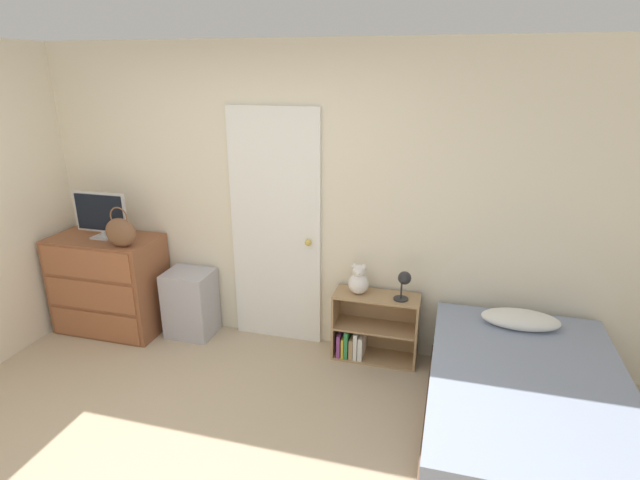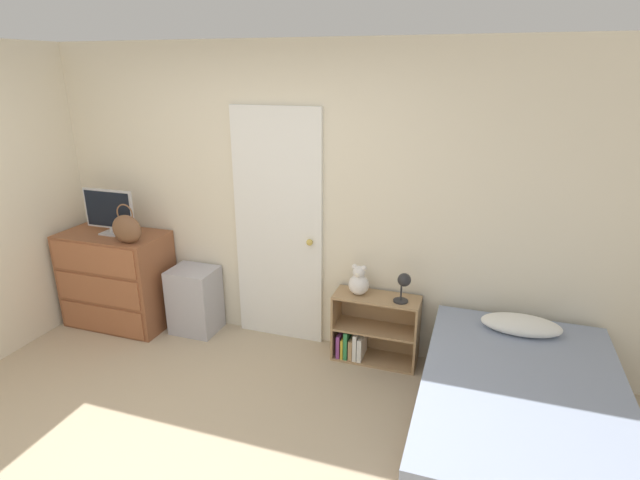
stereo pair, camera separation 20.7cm
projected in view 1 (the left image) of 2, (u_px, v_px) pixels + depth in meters
wall_back at (269, 199)px, 4.24m from camera, size 10.00×0.06×2.55m
door_closed at (276, 229)px, 4.26m from camera, size 0.79×0.09×2.05m
dresser at (110, 284)px, 4.59m from camera, size 0.96×0.53×0.90m
tv at (101, 214)px, 4.38m from camera, size 0.51×0.16×0.41m
handbag at (121, 232)px, 4.18m from camera, size 0.28×0.14×0.35m
storage_bin at (191, 303)px, 4.53m from camera, size 0.41×0.34×0.61m
bookshelf at (369, 331)px, 4.18m from camera, size 0.70×0.27×0.58m
teddy_bear at (359, 281)px, 4.05m from camera, size 0.17×0.17×0.26m
desk_lamp at (404, 281)px, 3.90m from camera, size 0.13×0.13×0.25m
bed at (525, 412)px, 3.16m from camera, size 1.23×1.88×0.64m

